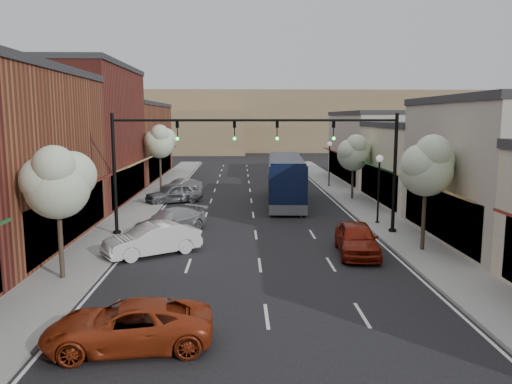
{
  "coord_description": "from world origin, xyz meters",
  "views": [
    {
      "loc": [
        -0.87,
        -20.24,
        6.75
      ],
      "look_at": [
        0.08,
        10.15,
        2.2
      ],
      "focal_mm": 35.0,
      "sensor_mm": 36.0,
      "label": 1
    }
  ],
  "objects": [
    {
      "name": "ground",
      "position": [
        0.0,
        0.0,
        0.0
      ],
      "size": [
        160.0,
        160.0,
        0.0
      ],
      "primitive_type": "plane",
      "color": "black",
      "rests_on": "ground"
    },
    {
      "name": "sidewalk_left",
      "position": [
        -8.4,
        18.5,
        0.07
      ],
      "size": [
        2.8,
        73.0,
        0.15
      ],
      "primitive_type": "cube",
      "color": "gray",
      "rests_on": "ground"
    },
    {
      "name": "sidewalk_right",
      "position": [
        8.4,
        18.5,
        0.07
      ],
      "size": [
        2.8,
        73.0,
        0.15
      ],
      "primitive_type": "cube",
      "color": "gray",
      "rests_on": "ground"
    },
    {
      "name": "curb_left",
      "position": [
        -7.0,
        18.5,
        0.07
      ],
      "size": [
        0.25,
        73.0,
        0.17
      ],
      "primitive_type": "cube",
      "color": "gray",
      "rests_on": "ground"
    },
    {
      "name": "curb_right",
      "position": [
        7.0,
        18.5,
        0.07
      ],
      "size": [
        0.25,
        73.0,
        0.17
      ],
      "primitive_type": "cube",
      "color": "gray",
      "rests_on": "ground"
    },
    {
      "name": "bldg_left_midfar",
      "position": [
        -14.24,
        20.0,
        5.4
      ],
      "size": [
        10.14,
        14.1,
        10.9
      ],
      "color": "maroon",
      "rests_on": "ground"
    },
    {
      "name": "bldg_left_far",
      "position": [
        -14.22,
        36.0,
        4.16
      ],
      "size": [
        10.14,
        18.1,
        8.4
      ],
      "color": "brown",
      "rests_on": "ground"
    },
    {
      "name": "bldg_right_midnear",
      "position": [
        13.72,
        6.0,
        3.91
      ],
      "size": [
        9.14,
        12.1,
        7.9
      ],
      "color": "#ABA392",
      "rests_on": "ground"
    },
    {
      "name": "bldg_right_midfar",
      "position": [
        13.7,
        18.0,
        3.17
      ],
      "size": [
        9.14,
        12.1,
        6.4
      ],
      "color": "beige",
      "rests_on": "ground"
    },
    {
      "name": "bldg_right_far",
      "position": [
        13.71,
        32.0,
        3.66
      ],
      "size": [
        9.14,
        16.1,
        7.4
      ],
      "color": "#ABA392",
      "rests_on": "ground"
    },
    {
      "name": "hill_far",
      "position": [
        0.0,
        90.0,
        6.0
      ],
      "size": [
        120.0,
        30.0,
        12.0
      ],
      "primitive_type": "cube",
      "color": "#7A6647",
      "rests_on": "ground"
    },
    {
      "name": "hill_near",
      "position": [
        -25.0,
        78.0,
        4.0
      ],
      "size": [
        50.0,
        20.0,
        8.0
      ],
      "primitive_type": "cube",
      "color": "#7A6647",
      "rests_on": "ground"
    },
    {
      "name": "signal_mast_right",
      "position": [
        5.62,
        8.0,
        4.62
      ],
      "size": [
        8.22,
        0.46,
        7.0
      ],
      "color": "black",
      "rests_on": "ground"
    },
    {
      "name": "signal_mast_left",
      "position": [
        -5.62,
        8.0,
        4.62
      ],
      "size": [
        8.22,
        0.46,
        7.0
      ],
      "color": "black",
      "rests_on": "ground"
    },
    {
      "name": "tree_right_near",
      "position": [
        8.35,
        3.94,
        4.45
      ],
      "size": [
        2.85,
        2.65,
        5.95
      ],
      "color": "#47382B",
      "rests_on": "ground"
    },
    {
      "name": "tree_right_far",
      "position": [
        8.35,
        19.94,
        3.99
      ],
      "size": [
        2.85,
        2.65,
        5.43
      ],
      "color": "#47382B",
      "rests_on": "ground"
    },
    {
      "name": "tree_left_near",
      "position": [
        -8.25,
        -0.06,
        4.22
      ],
      "size": [
        2.85,
        2.65,
        5.69
      ],
      "color": "#47382B",
      "rests_on": "ground"
    },
    {
      "name": "tree_left_far",
      "position": [
        -8.25,
        25.94,
        4.6
      ],
      "size": [
        2.85,
        2.65,
        6.13
      ],
      "color": "#47382B",
      "rests_on": "ground"
    },
    {
      "name": "lamp_post_near",
      "position": [
        7.8,
        10.5,
        3.01
      ],
      "size": [
        0.44,
        0.44,
        4.44
      ],
      "color": "black",
      "rests_on": "ground"
    },
    {
      "name": "lamp_post_far",
      "position": [
        7.8,
        28.0,
        3.01
      ],
      "size": [
        0.44,
        0.44,
        4.44
      ],
      "color": "black",
      "rests_on": "ground"
    },
    {
      "name": "coach_bus",
      "position": [
        2.69,
        18.73,
        1.92
      ],
      "size": [
        3.36,
        12.21,
        3.69
      ],
      "rotation": [
        0.0,
        0.0,
        -0.06
      ],
      "color": "black",
      "rests_on": "ground"
    },
    {
      "name": "red_hatchback",
      "position": [
        4.87,
        3.65,
        0.8
      ],
      "size": [
        2.29,
        4.86,
        1.61
      ],
      "primitive_type": "imported",
      "rotation": [
        0.0,
        0.0,
        -0.08
      ],
      "color": "maroon",
      "rests_on": "ground"
    },
    {
      "name": "parked_car_a",
      "position": [
        -4.2,
        -6.2,
        0.69
      ],
      "size": [
        5.16,
        2.79,
        1.38
      ],
      "primitive_type": "imported",
      "rotation": [
        0.0,
        0.0,
        -1.47
      ],
      "color": "maroon",
      "rests_on": "ground"
    },
    {
      "name": "parked_car_b",
      "position": [
        -5.25,
        3.89,
        0.78
      ],
      "size": [
        4.91,
        3.93,
        1.57
      ],
      "primitive_type": "imported",
      "rotation": [
        0.0,
        0.0,
        -1.01
      ],
      "color": "silver",
      "rests_on": "ground"
    },
    {
      "name": "parked_car_c",
      "position": [
        -5.04,
        8.68,
        0.71
      ],
      "size": [
        4.58,
        5.05,
        1.41
      ],
      "primitive_type": "imported",
      "rotation": [
        0.0,
        0.0,
        -0.67
      ],
      "color": "#A3A4A9",
      "rests_on": "ground"
    },
    {
      "name": "parked_car_d",
      "position": [
        -6.2,
        19.16,
        0.77
      ],
      "size": [
        4.82,
        3.8,
        1.54
      ],
      "primitive_type": "imported",
      "rotation": [
        0.0,
        0.0,
        -1.06
      ],
      "color": "slate",
      "rests_on": "ground"
    },
    {
      "name": "parked_car_e",
      "position": [
        -6.2,
        24.51,
        0.63
      ],
      "size": [
        3.64,
        3.69,
        1.27
      ],
      "primitive_type": "imported",
      "rotation": [
        0.0,
        0.0,
        -0.77
      ],
      "color": "gray",
      "rests_on": "ground"
    }
  ]
}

